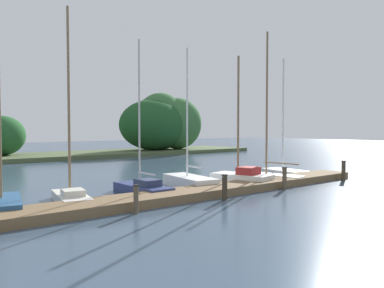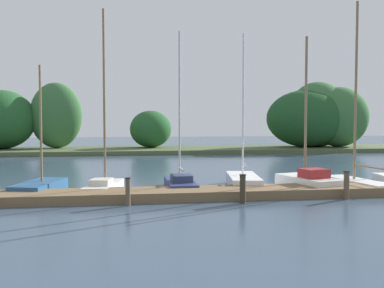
{
  "view_description": "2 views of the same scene",
  "coord_description": "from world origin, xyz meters",
  "px_view_note": "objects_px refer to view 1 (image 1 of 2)",
  "views": [
    {
      "loc": [
        -8.88,
        0.35,
        2.97
      ],
      "look_at": [
        2.2,
        13.96,
        2.22
      ],
      "focal_mm": 36.74,
      "sensor_mm": 36.0,
      "label": 1
    },
    {
      "loc": [
        -1.89,
        -3.06,
        2.96
      ],
      "look_at": [
        0.94,
        15.94,
        1.94
      ],
      "focal_mm": 39.94,
      "sensor_mm": 36.0,
      "label": 2
    }
  ],
  "objects_px": {
    "sailboat_4": "(142,187)",
    "mooring_piling_5": "(344,170)",
    "mooring_piling_3": "(225,187)",
    "sailboat_2": "(1,204)",
    "sailboat_6": "(240,177)",
    "sailboat_3": "(71,193)",
    "sailboat_5": "(188,180)",
    "mooring_piling_4": "(285,178)",
    "sailboat_7": "(268,173)",
    "sailboat_8": "(283,169)",
    "mooring_piling_2": "(136,199)"
  },
  "relations": [
    {
      "from": "sailboat_6",
      "to": "mooring_piling_5",
      "type": "distance_m",
      "value": 6.23
    },
    {
      "from": "mooring_piling_5",
      "to": "sailboat_6",
      "type": "bearing_deg",
      "value": 156.95
    },
    {
      "from": "sailboat_4",
      "to": "mooring_piling_5",
      "type": "relative_size",
      "value": 6.16
    },
    {
      "from": "sailboat_8",
      "to": "mooring_piling_3",
      "type": "height_order",
      "value": "sailboat_8"
    },
    {
      "from": "mooring_piling_3",
      "to": "mooring_piling_4",
      "type": "bearing_deg",
      "value": 2.37
    },
    {
      "from": "sailboat_3",
      "to": "mooring_piling_5",
      "type": "xyz_separation_m",
      "value": [
        14.4,
        -3.28,
        0.16
      ]
    },
    {
      "from": "sailboat_6",
      "to": "mooring_piling_5",
      "type": "xyz_separation_m",
      "value": [
        5.73,
        -2.44,
        0.14
      ]
    },
    {
      "from": "sailboat_8",
      "to": "mooring_piling_3",
      "type": "distance_m",
      "value": 9.49
    },
    {
      "from": "sailboat_8",
      "to": "mooring_piling_4",
      "type": "relative_size",
      "value": 6.66
    },
    {
      "from": "sailboat_8",
      "to": "mooring_piling_2",
      "type": "bearing_deg",
      "value": 113.46
    },
    {
      "from": "sailboat_3",
      "to": "mooring_piling_3",
      "type": "relative_size",
      "value": 7.3
    },
    {
      "from": "sailboat_2",
      "to": "mooring_piling_3",
      "type": "distance_m",
      "value": 8.32
    },
    {
      "from": "sailboat_2",
      "to": "mooring_piling_3",
      "type": "relative_size",
      "value": 5.01
    },
    {
      "from": "sailboat_3",
      "to": "sailboat_7",
      "type": "relative_size",
      "value": 0.93
    },
    {
      "from": "sailboat_7",
      "to": "mooring_piling_4",
      "type": "distance_m",
      "value": 3.09
    },
    {
      "from": "sailboat_8",
      "to": "mooring_piling_5",
      "type": "xyz_separation_m",
      "value": [
        0.58,
        -3.69,
        0.21
      ]
    },
    {
      "from": "mooring_piling_2",
      "to": "mooring_piling_3",
      "type": "bearing_deg",
      "value": -1.41
    },
    {
      "from": "sailboat_2",
      "to": "sailboat_5",
      "type": "distance_m",
      "value": 8.67
    },
    {
      "from": "sailboat_3",
      "to": "sailboat_8",
      "type": "bearing_deg",
      "value": -76.69
    },
    {
      "from": "sailboat_5",
      "to": "mooring_piling_5",
      "type": "relative_size",
      "value": 6.19
    },
    {
      "from": "sailboat_4",
      "to": "mooring_piling_2",
      "type": "xyz_separation_m",
      "value": [
        -2.23,
        -3.24,
        0.18
      ]
    },
    {
      "from": "sailboat_8",
      "to": "sailboat_3",
      "type": "bearing_deg",
      "value": 99.11
    },
    {
      "from": "sailboat_3",
      "to": "mooring_piling_5",
      "type": "height_order",
      "value": "sailboat_3"
    },
    {
      "from": "sailboat_4",
      "to": "sailboat_5",
      "type": "xyz_separation_m",
      "value": [
        2.89,
        0.31,
        0.01
      ]
    },
    {
      "from": "sailboat_6",
      "to": "mooring_piling_4",
      "type": "height_order",
      "value": "sailboat_6"
    },
    {
      "from": "sailboat_4",
      "to": "mooring_piling_3",
      "type": "distance_m",
      "value": 3.84
    },
    {
      "from": "sailboat_7",
      "to": "mooring_piling_4",
      "type": "relative_size",
      "value": 7.59
    },
    {
      "from": "sailboat_7",
      "to": "mooring_piling_2",
      "type": "bearing_deg",
      "value": 95.9
    },
    {
      "from": "sailboat_5",
      "to": "sailboat_6",
      "type": "bearing_deg",
      "value": -105.16
    },
    {
      "from": "sailboat_5",
      "to": "mooring_piling_4",
      "type": "height_order",
      "value": "sailboat_5"
    },
    {
      "from": "sailboat_4",
      "to": "sailboat_6",
      "type": "height_order",
      "value": "sailboat_4"
    },
    {
      "from": "sailboat_2",
      "to": "mooring_piling_3",
      "type": "bearing_deg",
      "value": -99.45
    },
    {
      "from": "sailboat_3",
      "to": "mooring_piling_3",
      "type": "distance_m",
      "value": 6.13
    },
    {
      "from": "mooring_piling_4",
      "to": "mooring_piling_3",
      "type": "bearing_deg",
      "value": -177.63
    },
    {
      "from": "sailboat_7",
      "to": "mooring_piling_5",
      "type": "height_order",
      "value": "sailboat_7"
    },
    {
      "from": "sailboat_6",
      "to": "sailboat_8",
      "type": "bearing_deg",
      "value": -90.6
    },
    {
      "from": "sailboat_8",
      "to": "sailboat_2",
      "type": "bearing_deg",
      "value": 99.3
    },
    {
      "from": "mooring_piling_2",
      "to": "mooring_piling_5",
      "type": "xyz_separation_m",
      "value": [
        13.4,
        0.0,
        0.06
      ]
    },
    {
      "from": "sailboat_2",
      "to": "sailboat_6",
      "type": "xyz_separation_m",
      "value": [
        11.21,
        -0.71,
        0.12
      ]
    },
    {
      "from": "mooring_piling_5",
      "to": "sailboat_8",
      "type": "bearing_deg",
      "value": 99.0
    },
    {
      "from": "sailboat_7",
      "to": "sailboat_8",
      "type": "height_order",
      "value": "sailboat_7"
    },
    {
      "from": "sailboat_3",
      "to": "sailboat_6",
      "type": "relative_size",
      "value": 1.16
    },
    {
      "from": "mooring_piling_3",
      "to": "mooring_piling_4",
      "type": "relative_size",
      "value": 0.97
    },
    {
      "from": "sailboat_6",
      "to": "sailboat_8",
      "type": "relative_size",
      "value": 0.92
    },
    {
      "from": "sailboat_5",
      "to": "sailboat_8",
      "type": "height_order",
      "value": "sailboat_8"
    },
    {
      "from": "sailboat_2",
      "to": "sailboat_7",
      "type": "relative_size",
      "value": 0.64
    },
    {
      "from": "sailboat_5",
      "to": "mooring_piling_5",
      "type": "bearing_deg",
      "value": -104.81
    },
    {
      "from": "sailboat_7",
      "to": "mooring_piling_3",
      "type": "relative_size",
      "value": 7.82
    },
    {
      "from": "sailboat_5",
      "to": "sailboat_8",
      "type": "bearing_deg",
      "value": -80.56
    },
    {
      "from": "sailboat_7",
      "to": "sailboat_3",
      "type": "bearing_deg",
      "value": 77.83
    }
  ]
}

